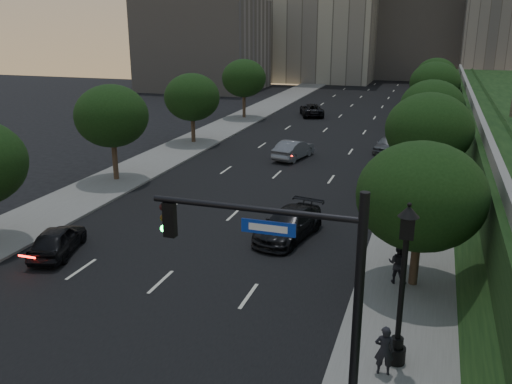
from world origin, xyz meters
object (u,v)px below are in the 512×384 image
(pedestrian_b, at_px, (398,263))
(traffic_signal_mast, at_px, (313,314))
(sedan_mid_left, at_px, (294,149))
(pedestrian_a, at_px, (384,350))
(sedan_far_right, at_px, (388,144))
(sedan_near_right, at_px, (289,224))
(pedestrian_c, at_px, (430,217))
(sedan_near_left, at_px, (57,240))
(sedan_far_left, at_px, (312,110))
(street_lamp, at_px, (402,293))

(pedestrian_b, bearing_deg, traffic_signal_mast, 94.65)
(sedan_mid_left, bearing_deg, pedestrian_a, 122.46)
(sedan_far_right, bearing_deg, sedan_near_right, -86.10)
(sedan_near_right, relative_size, pedestrian_c, 2.99)
(sedan_near_left, bearing_deg, sedan_far_left, -109.78)
(pedestrian_b, bearing_deg, sedan_near_right, -19.15)
(sedan_near_left, xyz_separation_m, sedan_near_right, (10.00, 5.45, 0.04))
(sedan_far_left, bearing_deg, street_lamp, 86.05)
(sedan_mid_left, xyz_separation_m, pedestrian_b, (9.71, -20.26, 0.25))
(traffic_signal_mast, height_order, pedestrian_c, traffic_signal_mast)
(pedestrian_a, bearing_deg, street_lamp, -122.94)
(sedan_mid_left, distance_m, pedestrian_c, 17.61)
(pedestrian_a, xyz_separation_m, pedestrian_b, (-0.06, 6.50, 0.05))
(sedan_far_right, bearing_deg, pedestrian_c, -66.42)
(street_lamp, height_order, sedan_far_left, street_lamp)
(sedan_near_right, bearing_deg, traffic_signal_mast, -61.49)
(sedan_mid_left, relative_size, pedestrian_c, 2.72)
(traffic_signal_mast, distance_m, sedan_mid_left, 31.09)
(pedestrian_a, bearing_deg, sedan_far_left, -82.53)
(sedan_far_right, bearing_deg, sedan_near_left, -103.92)
(pedestrian_b, relative_size, pedestrian_c, 1.02)
(traffic_signal_mast, xyz_separation_m, pedestrian_c, (2.72, 16.00, -2.66))
(pedestrian_c, bearing_deg, street_lamp, 87.78)
(sedan_near_right, height_order, pedestrian_a, pedestrian_a)
(sedan_near_right, bearing_deg, sedan_near_left, -140.17)
(pedestrian_a, bearing_deg, sedan_far_right, -92.85)
(sedan_near_right, height_order, pedestrian_b, pedestrian_b)
(sedan_far_left, bearing_deg, sedan_near_left, 66.52)
(street_lamp, xyz_separation_m, sedan_mid_left, (-10.11, 26.04, -1.86))
(sedan_near_right, height_order, pedestrian_c, pedestrian_c)
(pedestrian_a, distance_m, pedestrian_c, 12.94)
(traffic_signal_mast, xyz_separation_m, pedestrian_b, (1.58, 9.60, -2.64))
(traffic_signal_mast, relative_size, pedestrian_a, 4.22)
(sedan_near_right, distance_m, pedestrian_a, 11.76)
(sedan_far_left, bearing_deg, pedestrian_c, 92.18)
(traffic_signal_mast, bearing_deg, pedestrian_c, 80.36)
(sedan_near_left, distance_m, sedan_far_right, 29.79)
(sedan_mid_left, bearing_deg, pedestrian_b, 128.01)
(street_lamp, distance_m, pedestrian_b, 6.01)
(sedan_near_left, distance_m, sedan_near_right, 11.39)
(traffic_signal_mast, bearing_deg, street_lamp, 62.62)
(sedan_near_left, bearing_deg, sedan_mid_left, -121.38)
(sedan_near_left, xyz_separation_m, sedan_far_right, (13.08, 26.77, -0.01))
(street_lamp, relative_size, pedestrian_b, 3.20)
(sedan_near_left, bearing_deg, pedestrian_a, 147.03)
(sedan_near_left, relative_size, sedan_mid_left, 0.89)
(sedan_far_left, height_order, sedan_far_right, sedan_far_left)
(sedan_far_left, bearing_deg, sedan_mid_left, 78.95)
(street_lamp, relative_size, sedan_near_left, 1.35)
(pedestrian_b, distance_m, pedestrian_c, 6.49)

